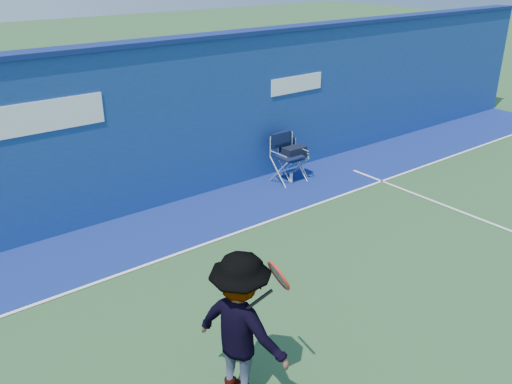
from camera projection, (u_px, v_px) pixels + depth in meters
ground at (344, 345)px, 6.68m from camera, size 80.00×80.00×0.00m
stadium_wall at (140, 128)px, 9.82m from camera, size 24.00×0.50×3.08m
out_of_bounds_strip at (176, 225)px, 9.64m from camera, size 24.00×1.80×0.01m
court_lines at (311, 321)px, 7.11m from camera, size 24.00×12.00×0.01m
directors_chair_left at (288, 166)px, 11.44m from camera, size 0.60×0.56×1.02m
directors_chair_right at (293, 163)px, 11.59m from camera, size 0.49×0.44×0.82m
water_bottle at (291, 178)px, 11.41m from camera, size 0.07×0.07×0.22m
tennis_player at (241, 327)px, 5.64m from camera, size 1.00×1.26×1.72m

